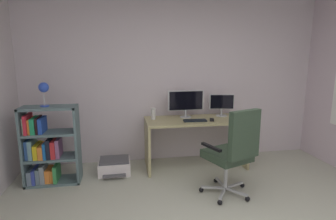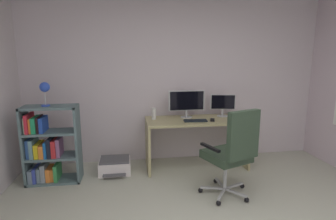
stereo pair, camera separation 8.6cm
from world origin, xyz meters
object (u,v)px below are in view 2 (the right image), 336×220
Objects in this scene: desk at (196,132)px; keyboard at (195,121)px; monitor_main at (187,102)px; printer at (115,166)px; office_chair at (232,150)px; desktop_speaker at (154,114)px; desk_lamp at (45,89)px; computer_mouse at (212,120)px; monitor_secondary at (223,103)px; bookshelf at (48,148)px.

keyboard is at bearing -110.16° from desk.
printer is at bearing -169.93° from monitor_main.
office_chair is at bearing -79.99° from desk.
desk is 9.00× the size of desktop_speaker.
desk_lamp reaches higher than printer.
computer_mouse is at bearing -41.92° from monitor_main.
monitor_secondary is 1.24× the size of desk_lamp.
desk_lamp is at bearing -161.32° from computer_mouse.
keyboard is 1.08× the size of desk_lamp.
keyboard is 0.92m from office_chair.
bookshelf is at bearing -171.97° from monitor_secondary.
office_chair is at bearing -19.25° from desk_lamp.
monitor_secondary is 0.83× the size of printer.
computer_mouse is 0.59× the size of desktop_speaker.
desk_lamp is at bearing -174.63° from keyboard.
monitor_main is at bearing 131.83° from desk.
bookshelf is 3.35× the size of desk_lamp.
keyboard is 0.31× the size of office_chair.
monitor_secondary is 0.61m from keyboard.
keyboard is at bearing 2.45° from bookshelf.
printer is (0.87, 0.17, -0.38)m from bookshelf.
desk is at bearing 6.03° from bookshelf.
monitor_secondary is 0.37× the size of bookshelf.
office_chair is at bearing -75.23° from monitor_main.
computer_mouse is at bearing -37.33° from desk.
bookshelf is 2.25× the size of printer.
desk_lamp is at bearing -169.49° from monitor_main.
monitor_secondary reaches higher than keyboard.
desk_lamp is at bearing -171.87° from monitor_secondary.
monitor_secondary is 2.29× the size of desktop_speaker.
monitor_secondary reaches higher than printer.
monitor_secondary is at bearing 8.03° from bookshelf.
desk is 2.13m from bookshelf.
desk_lamp reaches higher than monitor_main.
monitor_secondary is 0.35× the size of office_chair.
monitor_secondary is 3.90× the size of computer_mouse.
office_chair is at bearing -19.01° from bookshelf.
keyboard is 2.09m from bookshelf.
bookshelf reaches higher than printer.
desk_lamp is (0.03, 0.00, 0.80)m from bookshelf.
monitor_secondary is (0.59, 0.00, -0.04)m from monitor_main.
keyboard is 3.40× the size of computer_mouse.
computer_mouse is 2.35m from desk_lamp.
desk is at bearing -8.21° from desktop_speaker.
computer_mouse reaches higher than desk.
monitor_main is 1.26m from office_chair.
keyboard is 2.00× the size of desktop_speaker.
printer is at bearing -173.35° from monitor_secondary.
office_chair is (0.18, -1.02, 0.05)m from desk.
office_chair is 3.53× the size of desk_lamp.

